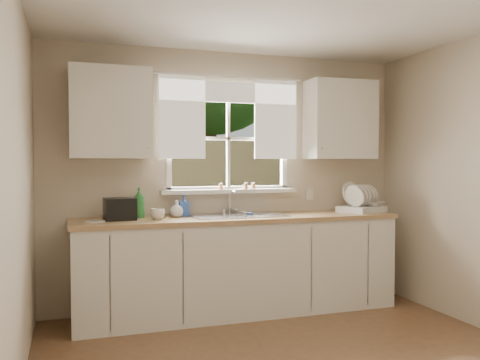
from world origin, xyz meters
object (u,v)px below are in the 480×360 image
object	(u,v)px
soap_bottle_a	(139,203)
black_appliance	(120,209)
dish_rack	(361,204)
cup	(158,214)

from	to	relation	value
soap_bottle_a	black_appliance	size ratio (longest dim) A/B	1.04
dish_rack	soap_bottle_a	size ratio (longest dim) A/B	1.92
cup	soap_bottle_a	bearing A→B (deg)	143.63
dish_rack	soap_bottle_a	world-z (taller)	dish_rack
dish_rack	soap_bottle_a	xyz separation A→B (m)	(-2.22, 0.16, 0.06)
soap_bottle_a	black_appliance	distance (m)	0.23
cup	black_appliance	distance (m)	0.33
dish_rack	cup	world-z (taller)	dish_rack
soap_bottle_a	cup	bearing A→B (deg)	-40.65
soap_bottle_a	black_appliance	xyz separation A→B (m)	(-0.18, -0.13, -0.04)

